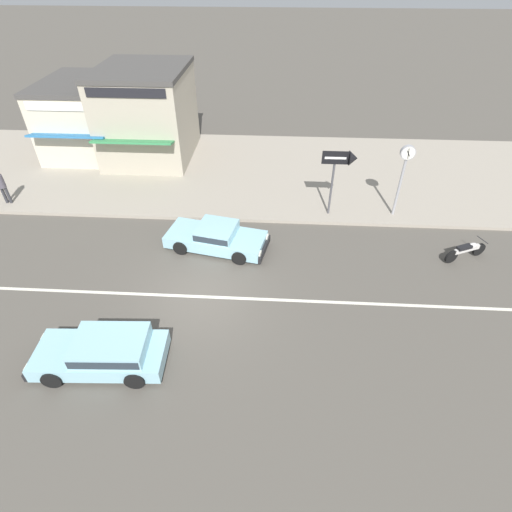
% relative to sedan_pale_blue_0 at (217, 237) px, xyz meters
% --- Properties ---
extents(ground_plane, '(160.00, 160.00, 0.00)m').
position_rel_sedan_pale_blue_0_xyz_m(ground_plane, '(-0.15, -3.01, -0.53)').
color(ground_plane, '#544F47').
extents(lane_centre_stripe, '(50.40, 0.14, 0.01)m').
position_rel_sedan_pale_blue_0_xyz_m(lane_centre_stripe, '(-0.15, -3.01, -0.53)').
color(lane_centre_stripe, silver).
rests_on(lane_centre_stripe, ground).
extents(kerb_strip, '(68.00, 10.00, 0.15)m').
position_rel_sedan_pale_blue_0_xyz_m(kerb_strip, '(-0.15, 6.97, -0.46)').
color(kerb_strip, '#9E9384').
rests_on(kerb_strip, ground).
extents(sedan_pale_blue_0, '(4.42, 2.47, 1.06)m').
position_rel_sedan_pale_blue_0_xyz_m(sedan_pale_blue_0, '(0.00, 0.00, 0.00)').
color(sedan_pale_blue_0, '#93C6D6').
rests_on(sedan_pale_blue_0, ground).
extents(hatchback_pale_blue_1, '(4.03, 1.90, 1.10)m').
position_rel_sedan_pale_blue_0_xyz_m(hatchback_pale_blue_1, '(-2.53, -6.07, 0.06)').
color(hatchback_pale_blue_1, '#93C6D6').
rests_on(hatchback_pale_blue_1, ground).
extents(motorcycle_1, '(1.84, 0.97, 0.80)m').
position_rel_sedan_pale_blue_0_xyz_m(motorcycle_1, '(10.12, -0.17, -0.11)').
color(motorcycle_1, black).
rests_on(motorcycle_1, ground).
extents(street_clock, '(0.63, 0.22, 3.35)m').
position_rel_sedan_pale_blue_0_xyz_m(street_clock, '(7.85, 2.84, 2.11)').
color(street_clock, '#9E9EA3').
rests_on(street_clock, kerb_strip).
extents(arrow_signboard, '(1.50, 0.63, 3.10)m').
position_rel_sedan_pale_blue_0_xyz_m(arrow_signboard, '(5.37, 2.70, 2.22)').
color(arrow_signboard, '#4C4C51').
rests_on(arrow_signboard, kerb_strip).
extents(pedestrian_near_clock, '(0.34, 0.34, 1.67)m').
position_rel_sedan_pale_blue_0_xyz_m(pedestrian_near_clock, '(-10.57, 2.77, 0.59)').
color(pedestrian_near_clock, '#333338').
rests_on(pedestrian_near_clock, kerb_strip).
extents(shopfront_corner_warung, '(4.66, 6.26, 3.99)m').
position_rel_sedan_pale_blue_0_xyz_m(shopfront_corner_warung, '(-8.55, 9.22, 1.62)').
color(shopfront_corner_warung, beige).
rests_on(shopfront_corner_warung, kerb_strip).
extents(shopfront_mid_block, '(4.68, 6.24, 4.87)m').
position_rel_sedan_pale_blue_0_xyz_m(shopfront_mid_block, '(-4.95, 8.65, 2.06)').
color(shopfront_mid_block, '#B2A893').
rests_on(shopfront_mid_block, kerb_strip).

